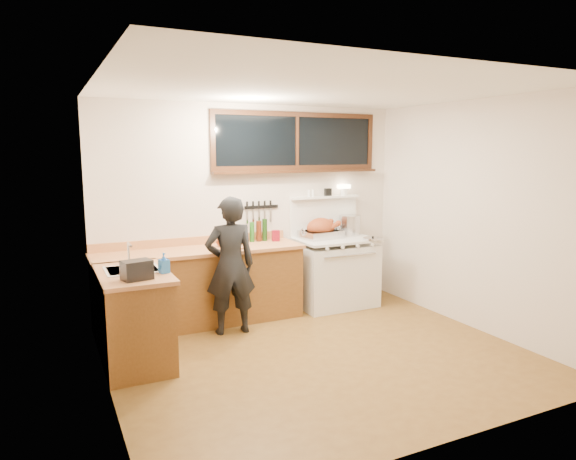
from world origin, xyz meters
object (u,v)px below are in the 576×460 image
vintage_stove (334,270)px  cutting_board (225,243)px  man (230,266)px  roast_turkey (321,230)px

vintage_stove → cutting_board: (-1.51, -0.03, 0.49)m
vintage_stove → cutting_board: vintage_stove is taller
vintage_stove → man: vintage_stove is taller
man → roast_turkey: size_ratio=2.79×
vintage_stove → roast_turkey: bearing=152.5°
man → cutting_board: 0.42m
roast_turkey → cutting_board: bearing=-175.2°
cutting_board → roast_turkey: bearing=4.8°
cutting_board → roast_turkey: (1.35, 0.11, 0.05)m
man → roast_turkey: 1.52m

